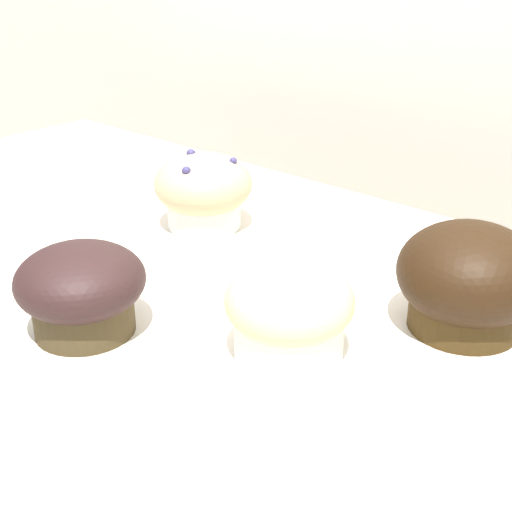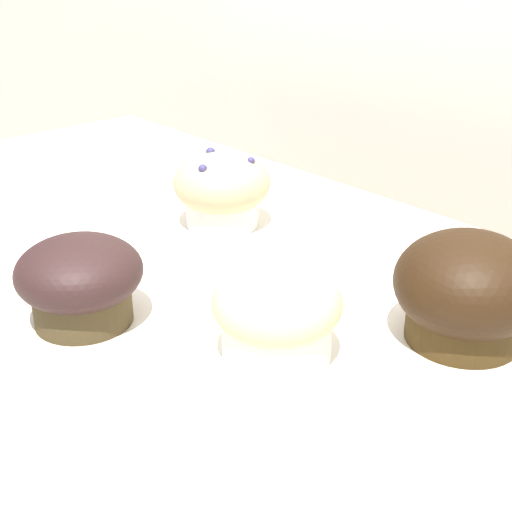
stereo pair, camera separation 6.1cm
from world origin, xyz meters
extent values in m
cube|color=beige|center=(0.00, 0.60, 0.90)|extent=(3.20, 0.10, 1.80)
cylinder|color=silver|center=(0.00, 0.12, 0.91)|extent=(0.08, 0.08, 0.05)
ellipsoid|color=tan|center=(0.00, 0.12, 0.94)|extent=(0.11, 0.11, 0.07)
sphere|color=navy|center=(-0.01, 0.11, 0.97)|extent=(0.01, 0.01, 0.01)
sphere|color=navy|center=(0.03, 0.14, 0.96)|extent=(0.01, 0.01, 0.01)
sphere|color=navy|center=(0.01, 0.08, 0.96)|extent=(0.01, 0.01, 0.01)
cylinder|color=#3F321C|center=(0.09, -0.11, 0.91)|extent=(0.08, 0.08, 0.05)
ellipsoid|color=black|center=(0.09, -0.11, 0.93)|extent=(0.10, 0.10, 0.06)
cylinder|color=white|center=(0.23, -0.02, 0.91)|extent=(0.08, 0.08, 0.05)
ellipsoid|color=#E1C784|center=(0.23, -0.02, 0.93)|extent=(0.10, 0.10, 0.06)
cylinder|color=#3A2811|center=(0.31, 0.10, 0.91)|extent=(0.09, 0.09, 0.05)
ellipsoid|color=black|center=(0.31, 0.10, 0.94)|extent=(0.12, 0.12, 0.08)
camera|label=1|loc=(0.53, -0.39, 1.19)|focal=50.00mm
camera|label=2|loc=(0.57, -0.35, 1.19)|focal=50.00mm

